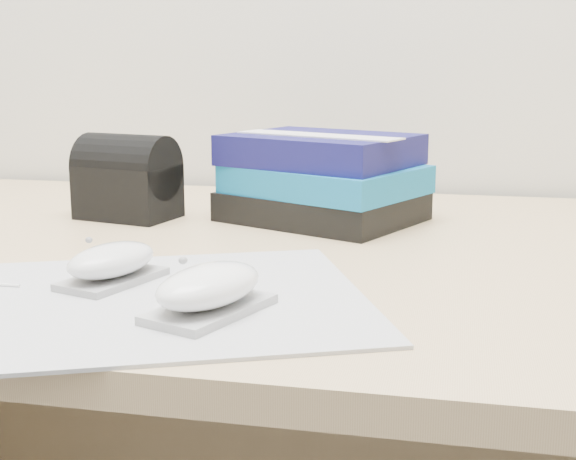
% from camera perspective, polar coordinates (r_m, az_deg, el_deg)
% --- Properties ---
extents(desk, '(1.60, 0.80, 0.73)m').
position_cam_1_polar(desk, '(1.04, 5.80, -13.16)').
color(desk, tan).
rests_on(desk, ground).
extents(mousepad, '(0.49, 0.44, 0.00)m').
position_cam_1_polar(mousepad, '(0.71, -10.81, -5.01)').
color(mousepad, gray).
rests_on(mousepad, desk).
extents(mouse_rear, '(0.08, 0.11, 0.04)m').
position_cam_1_polar(mouse_rear, '(0.77, -12.42, -2.33)').
color(mouse_rear, gray).
rests_on(mouse_rear, mousepad).
extents(mouse_front, '(0.10, 0.13, 0.05)m').
position_cam_1_polar(mouse_front, '(0.66, -5.63, -4.24)').
color(mouse_front, '#9D9D9F').
rests_on(mouse_front, mousepad).
extents(book_stack, '(0.29, 0.26, 0.11)m').
position_cam_1_polar(book_stack, '(1.05, 2.49, 3.69)').
color(book_stack, black).
rests_on(book_stack, desk).
extents(pouch, '(0.14, 0.11, 0.11)m').
position_cam_1_polar(pouch, '(1.09, -11.36, 3.66)').
color(pouch, black).
rests_on(pouch, desk).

